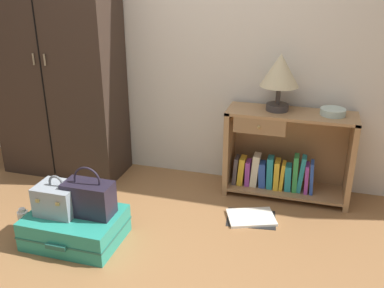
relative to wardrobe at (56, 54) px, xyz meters
name	(u,v)px	position (x,y,z in m)	size (l,w,h in m)	color
ground_plane	(118,272)	(1.05, -1.20, -1.04)	(9.00, 9.00, 0.00)	olive
back_wall	(189,22)	(1.05, 0.30, 0.26)	(6.40, 0.10, 2.60)	silver
wardrobe	(56,54)	(0.00, 0.00, 0.00)	(1.04, 0.47, 2.08)	#33261E
bookshelf	(284,157)	(1.90, 0.06, -0.72)	(0.97, 0.34, 0.70)	#A37A51
table_lamp	(280,73)	(1.82, 0.07, -0.06)	(0.29, 0.29, 0.43)	#3D3838
bowl	(333,112)	(2.22, 0.07, -0.32)	(0.18, 0.18, 0.05)	silver
suitcase_large	(75,227)	(0.65, -0.98, -0.94)	(0.61, 0.47, 0.20)	teal
train_case	(58,198)	(0.54, -0.98, -0.74)	(0.26, 0.23, 0.27)	#8E99A3
handbag	(89,198)	(0.75, -0.94, -0.72)	(0.32, 0.17, 0.34)	#231E2D
bottle	(24,221)	(0.24, -0.98, -0.96)	(0.07, 0.07, 0.18)	white
open_book_on_floor	(251,218)	(1.73, -0.39, -1.03)	(0.40, 0.35, 0.02)	white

